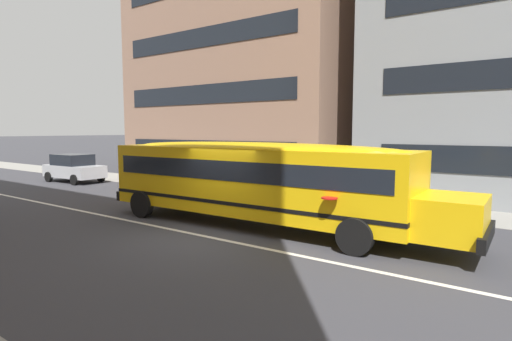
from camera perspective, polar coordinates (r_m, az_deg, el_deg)
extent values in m
plane|color=#38383D|center=(12.10, -7.03, -9.10)|extent=(400.00, 400.00, 0.00)
cube|color=gray|center=(18.25, 9.35, -4.08)|extent=(120.00, 3.00, 0.01)
cube|color=silver|center=(12.10, -7.03, -9.08)|extent=(110.00, 0.16, 0.01)
cube|color=yellow|center=(13.08, -0.62, -1.27)|extent=(10.32, 2.61, 2.05)
cube|color=yellow|center=(10.97, 25.61, -5.90)|extent=(1.54, 2.00, 1.03)
cube|color=black|center=(10.97, 29.43, -7.94)|extent=(0.25, 2.34, 0.34)
cube|color=black|center=(16.70, -15.46, -2.93)|extent=(0.25, 2.34, 0.34)
cube|color=black|center=(13.04, -0.62, 0.34)|extent=(9.71, 2.63, 0.60)
cube|color=black|center=(13.17, -0.62, -3.89)|extent=(10.34, 2.64, 0.11)
ellipsoid|color=yellow|center=(13.00, -0.63, 3.22)|extent=(9.91, 2.41, 0.34)
cylinder|color=red|center=(10.34, 10.18, -3.80)|extent=(0.42, 0.42, 0.03)
cylinder|color=black|center=(12.61, 17.36, -6.53)|extent=(0.94, 0.29, 0.93)
cylinder|color=black|center=(10.46, 13.59, -8.94)|extent=(0.94, 0.29, 0.93)
cylinder|color=black|center=(16.58, -9.43, -3.45)|extent=(0.94, 0.29, 0.93)
cylinder|color=black|center=(15.00, -15.60, -4.55)|extent=(0.94, 0.29, 0.93)
cube|color=#B7BABF|center=(26.44, -23.95, -0.07)|extent=(3.96, 1.84, 0.70)
cube|color=black|center=(26.52, -24.19, 1.39)|extent=(2.25, 1.64, 0.64)
cylinder|color=black|center=(25.87, -20.79, -0.85)|extent=(0.61, 0.20, 0.60)
cylinder|color=black|center=(24.93, -23.97, -1.20)|extent=(0.61, 0.20, 0.60)
cylinder|color=black|center=(28.02, -23.88, -0.49)|extent=(0.61, 0.20, 0.60)
cylinder|color=black|center=(27.16, -26.91, -0.80)|extent=(0.61, 0.20, 0.60)
cube|color=#93705B|center=(29.24, 1.04, 15.38)|extent=(14.80, 12.11, 16.00)
cube|color=black|center=(24.10, -7.24, 2.89)|extent=(12.43, 0.04, 1.10)
cube|color=black|center=(24.16, -7.34, 10.49)|extent=(12.43, 0.04, 1.10)
cube|color=black|center=(24.64, -7.44, 17.93)|extent=(12.43, 0.04, 1.10)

